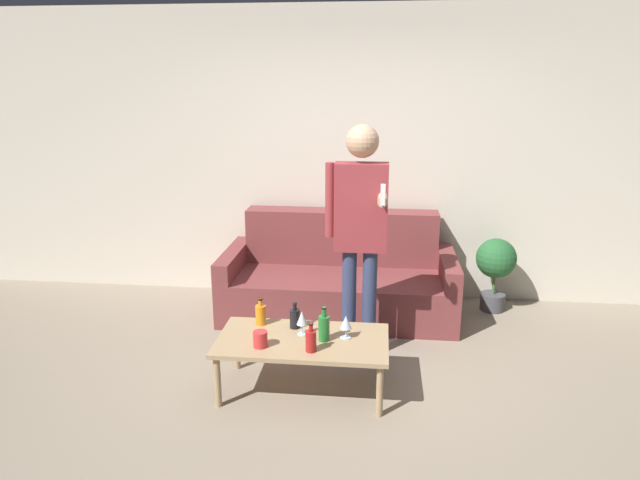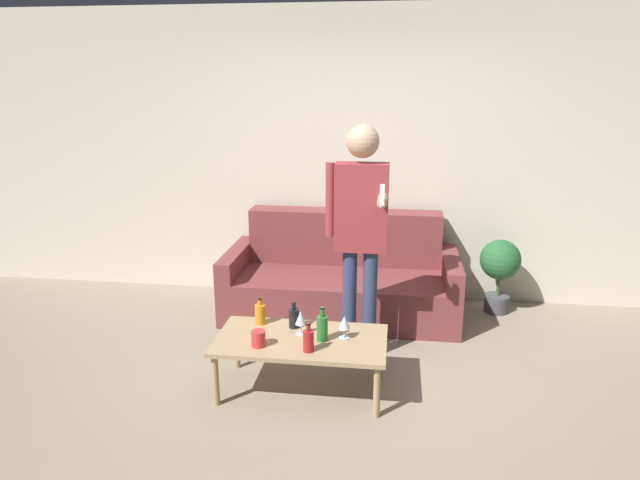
% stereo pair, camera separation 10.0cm
% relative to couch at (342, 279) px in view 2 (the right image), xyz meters
% --- Properties ---
extents(ground_plane, '(16.00, 16.00, 0.00)m').
position_rel_couch_xyz_m(ground_plane, '(0.13, -1.59, -0.31)').
color(ground_plane, gray).
extents(wall_back, '(8.00, 0.06, 2.70)m').
position_rel_couch_xyz_m(wall_back, '(0.13, 0.48, 1.04)').
color(wall_back, beige).
rests_on(wall_back, ground_plane).
extents(couch, '(2.05, 0.92, 0.89)m').
position_rel_couch_xyz_m(couch, '(0.00, 0.00, 0.00)').
color(couch, brown).
rests_on(couch, ground_plane).
extents(coffee_table, '(1.14, 0.61, 0.39)m').
position_rel_couch_xyz_m(coffee_table, '(-0.14, -1.41, 0.04)').
color(coffee_table, tan).
rests_on(coffee_table, ground_plane).
extents(bottle_orange, '(0.07, 0.07, 0.20)m').
position_rel_couch_xyz_m(bottle_orange, '(-0.46, -1.21, 0.16)').
color(bottle_orange, orange).
rests_on(bottle_orange, coffee_table).
extents(bottle_green, '(0.07, 0.07, 0.19)m').
position_rel_couch_xyz_m(bottle_green, '(-0.22, -1.24, 0.15)').
color(bottle_green, black).
rests_on(bottle_green, coffee_table).
extents(bottle_dark, '(0.08, 0.08, 0.24)m').
position_rel_couch_xyz_m(bottle_dark, '(0.01, -1.42, 0.17)').
color(bottle_dark, '#23752D').
rests_on(bottle_dark, coffee_table).
extents(bottle_yellow, '(0.07, 0.07, 0.19)m').
position_rel_couch_xyz_m(bottle_yellow, '(-0.06, -1.59, 0.16)').
color(bottle_yellow, '#B21E1E').
rests_on(bottle_yellow, coffee_table).
extents(wine_glass_near, '(0.08, 0.08, 0.16)m').
position_rel_couch_xyz_m(wine_glass_near, '(0.15, -1.37, 0.19)').
color(wine_glass_near, silver).
rests_on(wine_glass_near, coffee_table).
extents(wine_glass_far, '(0.07, 0.07, 0.17)m').
position_rel_couch_xyz_m(wine_glass_far, '(-0.15, -1.34, 0.19)').
color(wine_glass_far, silver).
rests_on(wine_glass_far, coffee_table).
extents(cup_on_table, '(0.09, 0.09, 0.11)m').
position_rel_couch_xyz_m(cup_on_table, '(-0.39, -1.56, 0.13)').
color(cup_on_table, red).
rests_on(cup_on_table, coffee_table).
extents(person_standing_front, '(0.45, 0.44, 1.76)m').
position_rel_couch_xyz_m(person_standing_front, '(0.21, -0.85, 0.76)').
color(person_standing_front, navy).
rests_on(person_standing_front, ground_plane).
extents(potted_plant, '(0.36, 0.36, 0.68)m').
position_rel_couch_xyz_m(potted_plant, '(1.40, 0.17, 0.13)').
color(potted_plant, '#4C4C51').
rests_on(potted_plant, ground_plane).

